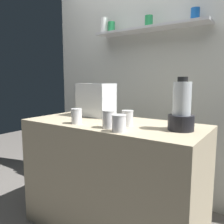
# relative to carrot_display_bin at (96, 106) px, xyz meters

# --- Properties ---
(counter) EXTENTS (1.40, 0.64, 0.90)m
(counter) POSITION_rel_carrot_display_bin_xyz_m (0.30, -0.18, -0.54)
(counter) COLOR tan
(counter) RESTS_ON ground_plane
(back_wall_unit) EXTENTS (2.60, 0.24, 2.50)m
(back_wall_unit) POSITION_rel_carrot_display_bin_xyz_m (0.29, 0.59, 0.27)
(back_wall_unit) COLOR silver
(back_wall_unit) RESTS_ON ground_plane
(carrot_display_bin) EXTENTS (0.30, 0.23, 0.30)m
(carrot_display_bin) POSITION_rel_carrot_display_bin_xyz_m (0.00, 0.00, 0.00)
(carrot_display_bin) COLOR white
(carrot_display_bin) RESTS_ON counter
(blender_pitcher) EXTENTS (0.17, 0.17, 0.34)m
(blender_pitcher) POSITION_rel_carrot_display_bin_xyz_m (0.83, -0.16, 0.04)
(blender_pitcher) COLOR black
(blender_pitcher) RESTS_ON counter
(juice_cup_pomegranate_far_left) EXTENTS (0.08, 0.08, 0.11)m
(juice_cup_pomegranate_far_left) POSITION_rel_carrot_display_bin_xyz_m (0.11, -0.37, -0.04)
(juice_cup_pomegranate_far_left) COLOR white
(juice_cup_pomegranate_far_left) RESTS_ON counter
(juice_cup_mango_left) EXTENTS (0.09, 0.09, 0.12)m
(juice_cup_mango_left) POSITION_rel_carrot_display_bin_xyz_m (0.40, -0.37, -0.04)
(juice_cup_mango_left) COLOR white
(juice_cup_mango_left) RESTS_ON counter
(juice_cup_carrot_middle) EXTENTS (0.08, 0.08, 0.11)m
(juice_cup_carrot_middle) POSITION_rel_carrot_display_bin_xyz_m (0.48, -0.24, -0.04)
(juice_cup_carrot_middle) COLOR white
(juice_cup_carrot_middle) RESTS_ON counter
(juice_cup_beet_right) EXTENTS (0.09, 0.09, 0.11)m
(juice_cup_beet_right) POSITION_rel_carrot_display_bin_xyz_m (0.52, -0.43, -0.04)
(juice_cup_beet_right) COLOR white
(juice_cup_beet_right) RESTS_ON counter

